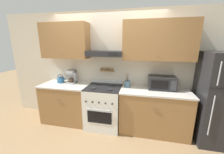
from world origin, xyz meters
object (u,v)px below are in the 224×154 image
coffee_maker (72,76)px  utensil_crock (127,83)px  stove_range (104,106)px  tea_kettle (61,79)px  microwave (162,83)px  refrigerator (222,99)px

coffee_maker → utensil_crock: (1.33, -0.03, -0.08)m
stove_range → coffee_maker: 1.05m
stove_range → tea_kettle: 1.25m
stove_range → utensil_crock: 0.74m
coffee_maker → microwave: 2.04m
microwave → coffee_maker: bearing=179.7°
tea_kettle → utensil_crock: size_ratio=0.74×
coffee_maker → utensil_crock: bearing=-1.2°
stove_range → microwave: size_ratio=1.87×
stove_range → utensil_crock: (0.50, 0.15, 0.53)m
refrigerator → microwave: refrigerator is taller
tea_kettle → microwave: size_ratio=0.41×
tea_kettle → coffee_maker: bearing=5.6°
refrigerator → tea_kettle: (-3.38, 0.16, 0.14)m
tea_kettle → coffee_maker: coffee_maker is taller
tea_kettle → coffee_maker: size_ratio=0.69×
refrigerator → coffee_maker: size_ratio=5.39×
stove_range → tea_kettle: (-1.12, 0.15, 0.53)m
stove_range → microwave: (1.21, 0.17, 0.59)m
tea_kettle → coffee_maker: (0.29, 0.03, 0.08)m
refrigerator → coffee_maker: (-3.09, 0.19, 0.22)m
microwave → utensil_crock: 0.72m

